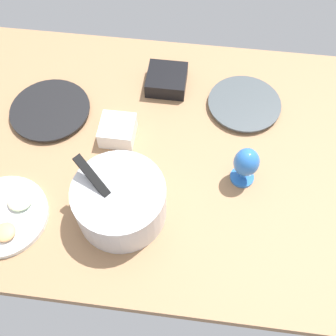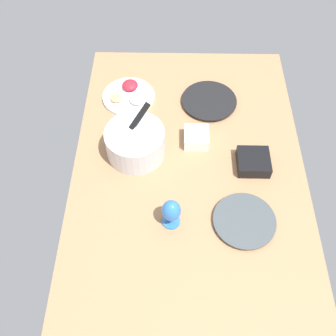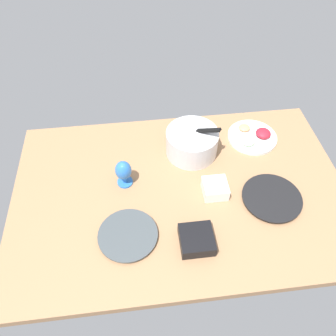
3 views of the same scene
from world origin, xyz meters
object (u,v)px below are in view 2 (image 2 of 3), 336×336
at_px(mixing_bowl, 135,142).
at_px(hurricane_glass_blue, 171,212).
at_px(square_bowl_white, 196,137).
at_px(dinner_plate_left, 244,221).
at_px(fruit_platter, 129,95).
at_px(dinner_plate_right, 209,101).
at_px(square_bowl_black, 254,161).

bearing_deg(mixing_bowl, hurricane_glass_blue, -155.00).
distance_m(mixing_bowl, square_bowl_white, 0.29).
xyz_separation_m(dinner_plate_left, fruit_platter, (0.70, 0.52, 0.00)).
xyz_separation_m(dinner_plate_left, dinner_plate_right, (0.68, 0.11, -0.00)).
xyz_separation_m(mixing_bowl, square_bowl_white, (0.07, -0.28, -0.04)).
bearing_deg(hurricane_glass_blue, square_bowl_white, -14.89).
xyz_separation_m(hurricane_glass_blue, square_bowl_white, (0.42, -0.11, -0.05)).
relative_size(dinner_plate_right, square_bowl_white, 2.47).
bearing_deg(dinner_plate_right, hurricane_glass_blue, 164.82).
bearing_deg(square_bowl_black, fruit_platter, 54.55).
relative_size(dinner_plate_right, fruit_platter, 1.05).
relative_size(mixing_bowl, square_bowl_black, 1.88).
bearing_deg(mixing_bowl, square_bowl_white, -76.74).
xyz_separation_m(dinner_plate_left, square_bowl_black, (0.29, -0.06, 0.02)).
xyz_separation_m(dinner_plate_left, hurricane_glass_blue, (-0.00, 0.30, 0.07)).
height_order(dinner_plate_left, square_bowl_black, square_bowl_black).
height_order(dinner_plate_left, fruit_platter, fruit_platter).
bearing_deg(hurricane_glass_blue, mixing_bowl, 25.00).
distance_m(dinner_plate_right, fruit_platter, 0.41).
distance_m(hurricane_glass_blue, square_bowl_black, 0.47).
height_order(mixing_bowl, square_bowl_white, mixing_bowl).
xyz_separation_m(fruit_platter, hurricane_glass_blue, (-0.71, -0.23, 0.07)).
distance_m(square_bowl_white, square_bowl_black, 0.28).
distance_m(dinner_plate_right, square_bowl_black, 0.43).
distance_m(fruit_platter, hurricane_glass_blue, 0.74).
bearing_deg(square_bowl_black, dinner_plate_left, 167.20).
xyz_separation_m(dinner_plate_right, hurricane_glass_blue, (-0.68, 0.18, 0.07)).
bearing_deg(square_bowl_white, dinner_plate_left, -155.98).
bearing_deg(mixing_bowl, fruit_platter, 9.66).
relative_size(hurricane_glass_blue, square_bowl_white, 1.27).
bearing_deg(dinner_plate_right, square_bowl_black, -155.27).
xyz_separation_m(dinner_plate_right, fruit_platter, (0.03, 0.41, 0.00)).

